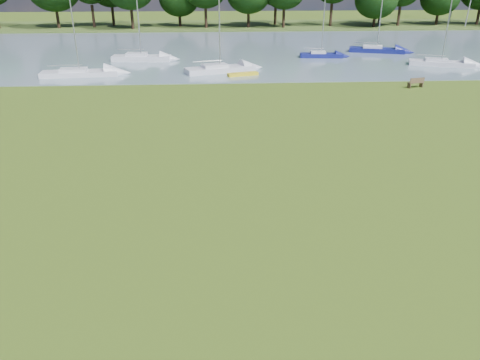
{
  "coord_description": "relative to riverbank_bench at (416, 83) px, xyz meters",
  "views": [
    {
      "loc": [
        -2.44,
        -19.87,
        9.08
      ],
      "look_at": [
        -1.31,
        -2.0,
        1.15
      ],
      "focal_mm": 35.0,
      "sensor_mm": 36.0,
      "label": 1
    }
  ],
  "objects": [
    {
      "name": "ground",
      "position": [
        -15.28,
        -19.36,
        -0.44
      ],
      "size": [
        220.0,
        220.0,
        0.0
      ],
      "primitive_type": "plane",
      "color": "#5C601F"
    },
    {
      "name": "river",
      "position": [
        -15.28,
        22.64,
        -0.44
      ],
      "size": [
        220.0,
        40.0,
        0.1
      ],
      "primitive_type": "cube",
      "color": "slate",
      "rests_on": "ground"
    },
    {
      "name": "far_bank",
      "position": [
        -15.28,
        52.64,
        -0.44
      ],
      "size": [
        220.0,
        20.0,
        0.4
      ],
      "primitive_type": "cube",
      "color": "#4C6626",
      "rests_on": "ground"
    },
    {
      "name": "riverbank_bench",
      "position": [
        0.0,
        0.0,
        0.0
      ],
      "size": [
        1.49,
        0.76,
        0.88
      ],
      "rotation": [
        0.0,
        0.0,
        0.25
      ],
      "color": "brown",
      "rests_on": "ground"
    },
    {
      "name": "kayak",
      "position": [
        -14.59,
        5.89,
        -0.24
      ],
      "size": [
        3.09,
        1.58,
        0.3
      ],
      "primitive_type": "cube",
      "rotation": [
        0.0,
        0.0,
        0.31
      ],
      "color": "yellow",
      "rests_on": "river"
    },
    {
      "name": "sailboat_3",
      "position": [
        6.83,
        9.93,
        0.04
      ],
      "size": [
        6.73,
        3.96,
        8.42
      ],
      "rotation": [
        0.0,
        0.0,
        -0.35
      ],
      "color": "silver",
      "rests_on": "river"
    },
    {
      "name": "sailboat_4",
      "position": [
        -4.75,
        15.96,
        0.05
      ],
      "size": [
        5.05,
        1.85,
        7.2
      ],
      "rotation": [
        0.0,
        0.0,
        -0.1
      ],
      "color": "navy",
      "rests_on": "river"
    },
    {
      "name": "sailboat_5",
      "position": [
        2.97,
        19.34,
        0.1
      ],
      "size": [
        6.9,
        3.86,
        8.9
      ],
      "rotation": [
        0.0,
        0.0,
        -0.32
      ],
      "color": "navy",
      "rests_on": "river"
    },
    {
      "name": "sailboat_6",
      "position": [
        -25.48,
        15.02,
        0.14
      ],
      "size": [
        6.57,
        2.2,
        8.84
      ],
      "rotation": [
        0.0,
        0.0,
        -0.06
      ],
      "color": "silver",
      "rests_on": "river"
    },
    {
      "name": "sailboat_7",
      "position": [
        -30.31,
        6.79,
        0.03
      ],
      "size": [
        7.3,
        2.66,
        8.42
      ],
      "rotation": [
        0.0,
        0.0,
        0.09
      ],
      "color": "silver",
      "rests_on": "river"
    },
    {
      "name": "sailboat_8",
      "position": [
        -16.8,
        7.78,
        0.1
      ],
      "size": [
        7.19,
        4.07,
        9.52
      ],
      "rotation": [
        0.0,
        0.0,
        0.33
      ],
      "color": "silver",
      "rests_on": "river"
    }
  ]
}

